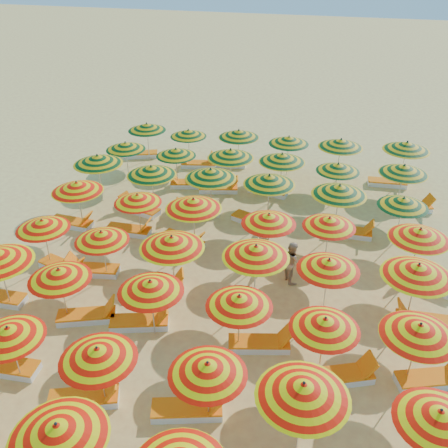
% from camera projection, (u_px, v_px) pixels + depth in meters
% --- Properties ---
extents(ground, '(120.00, 120.00, 0.00)m').
position_uv_depth(ground, '(220.00, 271.00, 17.07)').
color(ground, '#F5D36D').
rests_on(ground, ground).
extents(umbrella_2, '(2.11, 2.11, 2.09)m').
position_uv_depth(umbrella_2, '(58.00, 431.00, 9.52)').
color(umbrella_2, silver).
rests_on(umbrella_2, ground).
extents(umbrella_7, '(1.96, 1.96, 1.85)m').
position_uv_depth(umbrella_7, '(8.00, 333.00, 12.14)').
color(umbrella_7, silver).
rests_on(umbrella_7, ground).
extents(umbrella_8, '(2.39, 2.39, 1.94)m').
position_uv_depth(umbrella_8, '(98.00, 354.00, 11.43)').
color(umbrella_8, silver).
rests_on(umbrella_8, ground).
extents(umbrella_9, '(2.39, 2.39, 1.92)m').
position_uv_depth(umbrella_9, '(208.00, 369.00, 11.07)').
color(umbrella_9, silver).
rests_on(umbrella_9, ground).
extents(umbrella_10, '(2.23, 2.23, 2.15)m').
position_uv_depth(umbrella_10, '(303.00, 390.00, 10.30)').
color(umbrella_10, silver).
rests_on(umbrella_10, ground).
extents(umbrella_11, '(2.20, 2.20, 1.93)m').
position_uv_depth(umbrella_11, '(440.00, 417.00, 9.97)').
color(umbrella_11, silver).
rests_on(umbrella_11, ground).
extents(umbrella_13, '(2.38, 2.38, 1.91)m').
position_uv_depth(umbrella_13, '(59.00, 274.00, 14.12)').
color(umbrella_13, silver).
rests_on(umbrella_13, ground).
extents(umbrella_14, '(2.38, 2.38, 1.95)m').
position_uv_depth(umbrella_14, '(150.00, 286.00, 13.58)').
color(umbrella_14, silver).
rests_on(umbrella_14, ground).
extents(umbrella_15, '(1.90, 1.90, 1.91)m').
position_uv_depth(umbrella_15, '(239.00, 301.00, 13.10)').
color(umbrella_15, silver).
rests_on(umbrella_15, ground).
extents(umbrella_16, '(1.86, 1.86, 1.90)m').
position_uv_depth(umbrella_16, '(325.00, 324.00, 12.36)').
color(umbrella_16, silver).
rests_on(umbrella_16, ground).
extents(umbrella_17, '(2.19, 2.19, 2.00)m').
position_uv_depth(umbrella_17, '(420.00, 330.00, 12.02)').
color(umbrella_17, silver).
rests_on(umbrella_17, ground).
extents(umbrella_18, '(1.93, 1.93, 1.89)m').
position_uv_depth(umbrella_18, '(42.00, 224.00, 16.53)').
color(umbrella_18, silver).
rests_on(umbrella_18, ground).
extents(umbrella_19, '(1.98, 1.98, 1.86)m').
position_uv_depth(umbrella_19, '(102.00, 236.00, 15.94)').
color(umbrella_19, silver).
rests_on(umbrella_19, ground).
extents(umbrella_20, '(2.68, 2.68, 2.14)m').
position_uv_depth(umbrella_20, '(172.00, 242.00, 15.18)').
color(umbrella_20, silver).
rests_on(umbrella_20, ground).
extents(umbrella_21, '(2.63, 2.63, 2.15)m').
position_uv_depth(umbrella_21, '(256.00, 251.00, 14.73)').
color(umbrella_21, silver).
rests_on(umbrella_21, ground).
extents(umbrella_22, '(2.20, 2.20, 1.96)m').
position_uv_depth(umbrella_22, '(329.00, 265.00, 14.43)').
color(umbrella_22, silver).
rests_on(umbrella_22, ground).
extents(umbrella_23, '(2.15, 2.15, 2.15)m').
position_uv_depth(umbrella_23, '(418.00, 270.00, 13.91)').
color(umbrella_23, silver).
rests_on(umbrella_23, ground).
extents(umbrella_24, '(2.53, 2.53, 2.06)m').
position_uv_depth(umbrella_24, '(77.00, 187.00, 18.61)').
color(umbrella_24, silver).
rests_on(umbrella_24, ground).
extents(umbrella_25, '(2.10, 2.10, 1.86)m').
position_uv_depth(umbrella_25, '(138.00, 199.00, 18.18)').
color(umbrella_25, silver).
rests_on(umbrella_25, ground).
extents(umbrella_26, '(2.00, 2.00, 2.11)m').
position_uv_depth(umbrella_26, '(193.00, 204.00, 17.35)').
color(umbrella_26, silver).
rests_on(umbrella_26, ground).
extents(umbrella_27, '(2.24, 2.24, 1.97)m').
position_uv_depth(umbrella_27, '(269.00, 219.00, 16.70)').
color(umbrella_27, silver).
rests_on(umbrella_27, ground).
extents(umbrella_28, '(2.21, 2.21, 1.91)m').
position_uv_depth(umbrella_28, '(329.00, 222.00, 16.63)').
color(umbrella_28, silver).
rests_on(umbrella_28, ground).
extents(umbrella_29, '(2.29, 2.29, 2.05)m').
position_uv_depth(umbrella_29, '(420.00, 234.00, 15.74)').
color(umbrella_29, silver).
rests_on(umbrella_29, ground).
extents(umbrella_30, '(2.53, 2.53, 2.16)m').
position_uv_depth(umbrella_30, '(98.00, 160.00, 20.57)').
color(umbrella_30, silver).
rests_on(umbrella_30, ground).
extents(umbrella_31, '(2.41, 2.41, 2.11)m').
position_uv_depth(umbrella_31, '(151.00, 171.00, 19.75)').
color(umbrella_31, silver).
rests_on(umbrella_31, ground).
extents(umbrella_32, '(2.46, 2.46, 2.15)m').
position_uv_depth(umbrella_32, '(211.00, 174.00, 19.41)').
color(umbrella_32, silver).
rests_on(umbrella_32, ground).
extents(umbrella_33, '(2.63, 2.63, 2.12)m').
position_uv_depth(umbrella_33, '(269.00, 180.00, 18.99)').
color(umbrella_33, silver).
rests_on(umbrella_33, ground).
extents(umbrella_34, '(2.60, 2.60, 2.16)m').
position_uv_depth(umbrella_34, '(339.00, 190.00, 18.19)').
color(umbrella_34, silver).
rests_on(umbrella_34, ground).
extents(umbrella_35, '(2.30, 2.30, 1.91)m').
position_uv_depth(umbrella_35, '(403.00, 202.00, 17.84)').
color(umbrella_35, silver).
rests_on(umbrella_35, ground).
extents(umbrella_36, '(1.98, 1.98, 1.89)m').
position_uv_depth(umbrella_36, '(125.00, 146.00, 22.51)').
color(umbrella_36, silver).
rests_on(umbrella_36, ground).
extents(umbrella_37, '(1.81, 1.81, 1.87)m').
position_uv_depth(umbrella_37, '(176.00, 152.00, 21.91)').
color(umbrella_37, silver).
rests_on(umbrella_37, ground).
extents(umbrella_38, '(2.21, 2.21, 2.12)m').
position_uv_depth(umbrella_38, '(231.00, 154.00, 21.20)').
color(umbrella_38, silver).
rests_on(umbrella_38, ground).
extents(umbrella_39, '(2.21, 2.21, 2.08)m').
position_uv_depth(umbrella_39, '(282.00, 158.00, 20.90)').
color(umbrella_39, silver).
rests_on(umbrella_39, ground).
extents(umbrella_40, '(2.01, 2.01, 1.90)m').
position_uv_depth(umbrella_40, '(338.00, 167.00, 20.47)').
color(umbrella_40, silver).
rests_on(umbrella_40, ground).
extents(umbrella_41, '(2.07, 2.07, 2.07)m').
position_uv_depth(umbrella_41, '(404.00, 169.00, 19.94)').
color(umbrella_41, silver).
rests_on(umbrella_41, ground).
extents(umbrella_42, '(2.14, 2.14, 1.97)m').
position_uv_depth(umbrella_42, '(147.00, 127.00, 24.47)').
color(umbrella_42, silver).
rests_on(umbrella_42, ground).
extents(umbrella_43, '(1.88, 1.88, 1.86)m').
position_uv_depth(umbrella_43, '(188.00, 133.00, 24.00)').
color(umbrella_43, silver).
rests_on(umbrella_43, ground).
extents(umbrella_44, '(2.04, 2.04, 2.04)m').
position_uv_depth(umbrella_44, '(239.00, 134.00, 23.49)').
color(umbrella_44, silver).
rests_on(umbrella_44, ground).
extents(umbrella_45, '(1.99, 1.99, 1.96)m').
position_uv_depth(umbrella_45, '(289.00, 140.00, 22.95)').
color(umbrella_45, silver).
rests_on(umbrella_45, ground).
extents(umbrella_46, '(2.20, 2.20, 2.12)m').
position_uv_depth(umbrella_46, '(341.00, 143.00, 22.24)').
color(umbrella_46, silver).
rests_on(umbrella_46, ground).
extents(umbrella_47, '(2.26, 2.26, 2.17)m').
position_uv_depth(umbrella_47, '(407.00, 146.00, 21.83)').
color(umbrella_47, silver).
rests_on(umbrella_47, ground).
extents(lounger_4, '(1.77, 0.70, 0.69)m').
position_uv_depth(lounger_4, '(5.00, 366.00, 13.17)').
color(lounger_4, white).
rests_on(lounger_4, ground).
extents(lounger_5, '(1.83, 1.15, 0.69)m').
position_uv_depth(lounger_5, '(86.00, 398.00, 12.27)').
color(lounger_5, white).
rests_on(lounger_5, ground).
extents(lounger_6, '(1.83, 1.05, 0.69)m').
position_uv_depth(lounger_6, '(189.00, 409.00, 11.99)').
color(lounger_6, white).
rests_on(lounger_6, ground).
extents(lounger_8, '(1.83, 1.16, 0.69)m').
position_uv_depth(lounger_8, '(88.00, 316.00, 14.89)').
color(lounger_8, white).
rests_on(lounger_8, ground).
extents(lounger_9, '(1.83, 1.07, 0.69)m').
position_uv_depth(lounger_9, '(141.00, 322.00, 14.65)').
color(lounger_9, white).
rests_on(lounger_9, ground).
extents(lounger_10, '(1.82, 0.98, 0.69)m').
position_uv_depth(lounger_10, '(261.00, 343.00, 13.89)').
color(lounger_10, white).
rests_on(lounger_10, ground).
extents(lounger_11, '(1.82, 1.22, 0.69)m').
position_uv_depth(lounger_11, '(342.00, 376.00, 12.89)').
color(lounger_11, white).
rests_on(lounger_11, ground).
extents(lounger_12, '(1.83, 1.15, 0.69)m').
position_uv_depth(lounger_12, '(431.00, 379.00, 12.79)').
color(lounger_12, white).
rests_on(lounger_12, ground).
extents(lounger_13, '(1.83, 1.04, 0.69)m').
position_uv_depth(lounger_13, '(63.00, 267.00, 17.03)').
color(lounger_13, white).
rests_on(lounger_13, ground).
extents(lounger_14, '(1.80, 0.85, 0.69)m').
position_uv_depth(lounger_14, '(92.00, 270.00, 16.90)').
color(lounger_14, white).
rests_on(lounger_14, ground).
extents(lounger_15, '(1.82, 1.19, 0.69)m').
position_uv_depth(lounger_15, '(158.00, 287.00, 16.06)').
color(lounger_15, white).
rests_on(lounger_15, ground).
extents(lounger_16, '(1.75, 0.65, 0.69)m').
position_uv_depth(lounger_16, '(424.00, 321.00, 14.69)').
color(lounger_16, white).
rests_on(lounger_16, ground).
extents(lounger_17, '(1.77, 0.69, 0.69)m').
position_uv_depth(lounger_17, '(72.00, 223.00, 19.61)').
color(lounger_17, white).
rests_on(lounger_17, ground).
extents(lounger_18, '(1.75, 0.63, 0.69)m').
position_uv_depth(lounger_18, '(130.00, 230.00, 19.12)').
color(lounger_18, white).
rests_on(lounger_18, ground).
extents(lounger_19, '(1.83, 1.15, 0.69)m').
position_uv_depth(lounger_19, '(183.00, 241.00, 18.47)').
color(lounger_19, white).
rests_on(lounger_19, ground).
extents(lounger_20, '(1.83, 1.07, 0.69)m').
position_uv_depth(lounger_20, '(253.00, 256.00, 17.62)').
color(lounger_20, white).
rests_on(lounger_20, ground).
extents(lounger_21, '(1.82, 1.22, 0.69)m').
position_uv_depth(lounger_21, '(426.00, 282.00, 16.29)').
color(lounger_21, white).
rests_on(lounger_21, ground).
extents(lounger_22, '(1.82, 1.00, 0.69)m').
position_uv_depth(lounger_22, '(139.00, 209.00, 20.57)').
color(lounger_22, white).
rests_on(lounger_22, ground).
extents(lounger_23, '(1.83, 1.06, 0.69)m').
position_uv_depth(lounger_23, '(197.00, 211.00, 20.41)').
color(lounger_23, white).
rests_on(lounger_23, ground).
extents(lounger_24, '(1.82, 1.17, 0.69)m').
position_uv_depth(lounger_24, '(254.00, 220.00, 19.76)').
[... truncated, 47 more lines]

